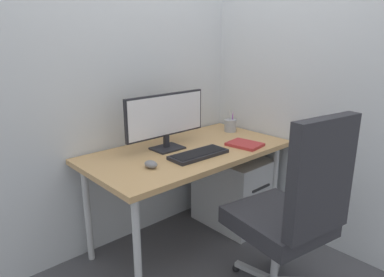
% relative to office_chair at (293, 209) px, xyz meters
% --- Properties ---
extents(ground_plane, '(8.00, 8.00, 0.00)m').
position_rel_office_chair_xyz_m(ground_plane, '(-0.02, 0.82, -0.58)').
color(ground_plane, '#4C4C51').
extents(wall_back, '(2.66, 0.04, 2.80)m').
position_rel_office_chair_xyz_m(wall_back, '(-0.02, 1.22, 0.82)').
color(wall_back, silver).
rests_on(wall_back, ground_plane).
extents(wall_side_right, '(0.04, 1.99, 2.80)m').
position_rel_office_chair_xyz_m(wall_side_right, '(0.71, 0.64, 0.82)').
color(wall_side_right, silver).
rests_on(wall_side_right, ground_plane).
extents(desk, '(1.41, 0.74, 0.72)m').
position_rel_office_chair_xyz_m(desk, '(-0.02, 0.82, 0.08)').
color(desk, tan).
rests_on(desk, ground_plane).
extents(office_chair, '(0.55, 0.60, 1.11)m').
position_rel_office_chair_xyz_m(office_chair, '(0.00, 0.00, 0.00)').
color(office_chair, black).
rests_on(office_chair, ground_plane).
extents(filing_cabinet, '(0.40, 0.56, 0.56)m').
position_rel_office_chair_xyz_m(filing_cabinet, '(0.44, 0.81, -0.30)').
color(filing_cabinet, silver).
rests_on(filing_cabinet, ground_plane).
extents(monitor, '(0.63, 0.16, 0.38)m').
position_rel_office_chair_xyz_m(monitor, '(-0.12, 0.93, 0.36)').
color(monitor, black).
rests_on(monitor, desk).
extents(keyboard, '(0.41, 0.17, 0.03)m').
position_rel_office_chair_xyz_m(keyboard, '(-0.06, 0.67, 0.15)').
color(keyboard, black).
rests_on(keyboard, desk).
extents(mouse, '(0.07, 0.09, 0.04)m').
position_rel_office_chair_xyz_m(mouse, '(-0.41, 0.71, 0.16)').
color(mouse, slate).
rests_on(mouse, desk).
extents(pen_holder, '(0.10, 0.10, 0.17)m').
position_rel_office_chair_xyz_m(pen_holder, '(0.54, 0.94, 0.19)').
color(pen_holder, '#9EA0A5').
rests_on(pen_holder, desk).
extents(notebook, '(0.21, 0.25, 0.02)m').
position_rel_office_chair_xyz_m(notebook, '(0.33, 0.62, 0.15)').
color(notebook, '#B23333').
rests_on(notebook, desk).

